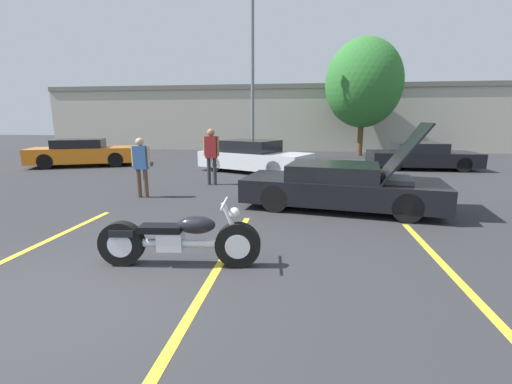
% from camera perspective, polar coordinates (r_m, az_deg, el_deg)
% --- Properties ---
extents(ground_plane, '(80.00, 80.00, 0.00)m').
position_cam_1_polar(ground_plane, '(4.69, -26.76, -15.96)').
color(ground_plane, '#2D2D30').
extents(parking_stripe_foreground, '(0.12, 5.43, 0.01)m').
position_cam_1_polar(parking_stripe_foreground, '(6.55, -36.01, -9.04)').
color(parking_stripe_foreground, yellow).
rests_on(parking_stripe_foreground, ground).
extents(parking_stripe_middle, '(0.12, 5.43, 0.01)m').
position_cam_1_polar(parking_stripe_middle, '(4.95, -6.81, -13.14)').
color(parking_stripe_middle, yellow).
rests_on(parking_stripe_middle, ground).
extents(parking_stripe_back, '(0.12, 5.43, 0.01)m').
position_cam_1_polar(parking_stripe_back, '(5.23, 31.54, -13.48)').
color(parking_stripe_back, yellow).
rests_on(parking_stripe_back, ground).
extents(far_building, '(32.00, 4.20, 4.40)m').
position_cam_1_polar(far_building, '(25.57, 2.47, 12.51)').
color(far_building, '#B2AD9E').
rests_on(far_building, ground).
extents(light_pole, '(1.21, 0.28, 8.75)m').
position_cam_1_polar(light_pole, '(19.01, -0.37, 20.04)').
color(light_pole, slate).
rests_on(light_pole, ground).
extents(tree_background, '(4.34, 4.34, 6.63)m').
position_cam_1_polar(tree_background, '(21.43, 17.50, 16.89)').
color(tree_background, brown).
rests_on(tree_background, ground).
extents(motorcycle, '(2.36, 0.70, 0.96)m').
position_cam_1_polar(motorcycle, '(5.11, -12.66, -7.73)').
color(motorcycle, black).
rests_on(motorcycle, ground).
extents(show_car_hood_open, '(4.78, 2.48, 2.03)m').
position_cam_1_polar(show_car_hood_open, '(8.40, 14.03, 0.98)').
color(show_car_hood_open, black).
rests_on(show_car_hood_open, ground).
extents(parked_car_right_row, '(4.39, 1.99, 1.13)m').
position_cam_1_polar(parked_car_right_row, '(16.46, 25.78, 5.39)').
color(parked_car_right_row, black).
rests_on(parked_car_right_row, ground).
extents(parked_car_left_row, '(4.88, 3.36, 1.23)m').
position_cam_1_polar(parked_car_left_row, '(17.66, -26.78, 5.83)').
color(parked_car_left_row, orange).
rests_on(parked_car_left_row, ground).
extents(parked_car_mid_row, '(4.85, 3.54, 1.28)m').
position_cam_1_polar(parked_car_mid_row, '(13.96, -0.35, 5.84)').
color(parked_car_mid_row, silver).
rests_on(parked_car_mid_row, ground).
extents(spectator_near_motorcycle, '(0.52, 0.21, 1.62)m').
position_cam_1_polar(spectator_near_motorcycle, '(9.76, -18.61, 4.66)').
color(spectator_near_motorcycle, brown).
rests_on(spectator_near_motorcycle, ground).
extents(spectator_by_show_car, '(0.52, 0.24, 1.81)m').
position_cam_1_polar(spectator_by_show_car, '(11.18, -7.46, 6.72)').
color(spectator_by_show_car, '#333338').
rests_on(spectator_by_show_car, ground).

